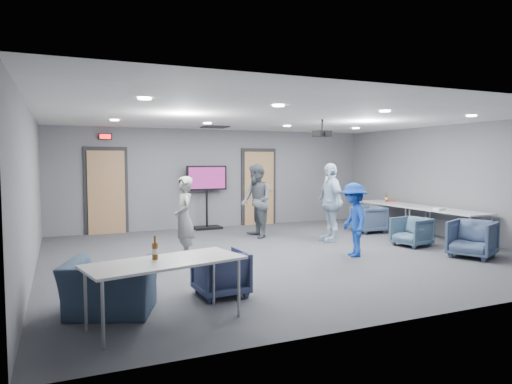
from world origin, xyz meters
name	(u,v)px	position (x,y,z in m)	size (l,w,h in m)	color
floor	(283,253)	(0.00, 0.00, 0.00)	(9.00, 9.00, 0.00)	#36393D
ceiling	(284,117)	(0.00, 0.00, 2.70)	(9.00, 9.00, 0.00)	silver
wall_back	(219,179)	(0.00, 4.00, 1.35)	(9.00, 0.02, 2.70)	slate
wall_front	(437,204)	(0.00, -4.00, 1.35)	(9.00, 0.02, 2.70)	slate
wall_left	(31,192)	(-4.50, 0.00, 1.35)	(0.02, 8.00, 2.70)	slate
wall_right	(453,182)	(4.50, 0.00, 1.35)	(0.02, 8.00, 2.70)	slate
door_left	(106,192)	(-3.00, 3.95, 1.07)	(1.06, 0.17, 2.24)	black
door_right	(259,188)	(1.20, 3.95, 1.07)	(1.06, 0.17, 2.24)	black
exit_sign	(105,137)	(-3.00, 3.93, 2.45)	(0.32, 0.08, 0.16)	black
hvac_diffuser	(215,127)	(-0.50, 2.80, 2.69)	(0.60, 0.60, 0.03)	black
downlights	(284,118)	(0.00, 0.00, 2.68)	(6.18, 3.78, 0.02)	white
person_a	(184,218)	(-1.97, 0.18, 0.78)	(0.57, 0.37, 1.56)	gray
person_b	(256,201)	(0.25, 1.94, 0.89)	(0.86, 0.67, 1.78)	#505860
person_c	(330,202)	(1.61, 0.81, 0.90)	(1.05, 0.44, 1.80)	silver
person_d	(354,220)	(1.13, -0.78, 0.71)	(0.92, 0.53, 1.43)	#183C9F
chair_right_a	(368,219)	(3.20, 1.49, 0.34)	(0.72, 0.74, 0.68)	#3C4D69
chair_right_b	(412,232)	(2.90, -0.42, 0.31)	(0.67, 0.69, 0.63)	#3C5468
chair_right_c	(472,239)	(3.14, -1.78, 0.36)	(0.76, 0.79, 0.71)	#3A4A65
chair_front_a	(221,273)	(-2.07, -2.20, 0.31)	(0.67, 0.69, 0.63)	#384161
chair_front_b	(110,287)	(-3.55, -2.40, 0.33)	(1.02, 0.89, 0.66)	#35465D
table_right_a	(392,205)	(4.00, 1.54, 0.69)	(0.80, 1.93, 0.73)	silver
table_right_b	(448,212)	(4.00, -0.36, 0.69)	(0.80, 1.92, 0.73)	silver
table_front_left	(165,265)	(-3.00, -3.00, 0.68)	(1.89, 1.12, 0.73)	silver
bottle_front	(155,251)	(-3.10, -2.89, 0.83)	(0.07, 0.07, 0.27)	#633811
bottle_right	(386,198)	(4.08, 1.87, 0.83)	(0.07, 0.07, 0.26)	#633811
snack_box	(391,201)	(4.24, 1.87, 0.75)	(0.19, 0.13, 0.04)	#C14230
wrapper	(439,209)	(3.75, -0.33, 0.76)	(0.25, 0.17, 0.06)	silver
tv_stand	(207,193)	(-0.43, 3.75, 0.97)	(1.12, 0.53, 1.71)	black
projector	(322,133)	(0.87, -0.03, 2.41)	(0.34, 0.32, 0.35)	black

